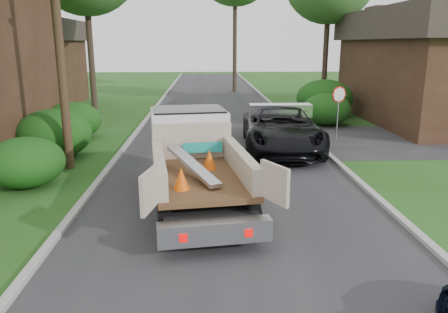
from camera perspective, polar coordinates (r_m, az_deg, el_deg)
ground at (r=10.95m, az=1.45°, el=-8.39°), size 120.00×120.00×0.00m
road at (r=20.52m, az=-0.45°, el=2.53°), size 8.00×90.00×0.02m
curb_left at (r=20.77m, az=-11.84°, el=2.52°), size 0.20×90.00×0.12m
curb_right at (r=21.05m, az=10.78°, el=2.73°), size 0.20×90.00×0.12m
stop_sign at (r=20.11m, az=14.73°, el=6.93°), size 0.71×0.32×2.48m
utility_pole at (r=15.81m, az=-20.99°, el=16.90°), size 2.42×1.25×10.00m
house_left_far at (r=34.54m, az=-24.73°, el=11.19°), size 7.56×7.56×6.00m
hedge_left_a at (r=14.59m, az=-24.50°, el=-0.69°), size 2.34×2.34×1.53m
hedge_left_b at (r=17.85m, az=-21.39°, el=2.76°), size 2.86×2.86×1.87m
hedge_left_c at (r=21.24m, az=-19.18°, el=4.45°), size 2.60×2.60×1.70m
hedge_right_a at (r=24.20m, az=13.21°, el=6.01°), size 2.60×2.60×1.70m
hedge_right_b at (r=27.22m, az=13.00°, el=7.47°), size 3.38×3.38×2.21m
flatbed_truck at (r=12.39m, az=-4.06°, el=0.58°), size 3.40×6.52×2.36m
black_pickup at (r=18.04m, az=7.50°, el=3.65°), size 3.40×6.67×1.81m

